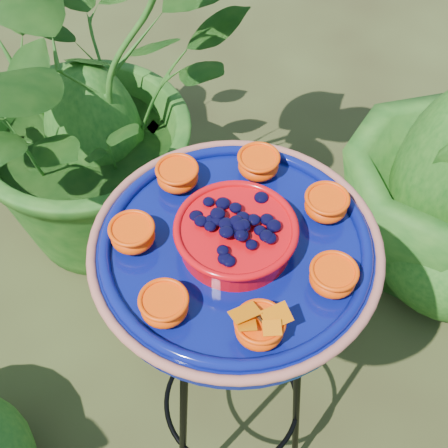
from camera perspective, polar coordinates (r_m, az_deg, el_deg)
The scene contains 5 objects.
ground_plane at distance 1.71m, azimuth -1.50°, elevation -19.29°, with size 20.00×20.00×0.00m, color black.
tripod_stand at distance 1.24m, azimuth 0.81°, elevation -11.99°, with size 0.39×0.39×0.83m.
feeder_dish at distance 0.93m, azimuth 1.07°, elevation -2.02°, with size 0.54×0.54×0.10m.
driftwood_log at distance 1.78m, azimuth 1.22°, elevation -7.37°, with size 0.18×0.18×0.53m, color tan.
shrub_back_left at distance 1.76m, azimuth -12.55°, elevation 11.60°, with size 0.93×0.81×1.03m, color #144512.
Camera 1 is at (0.11, -0.54, 1.62)m, focal length 50.00 mm.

